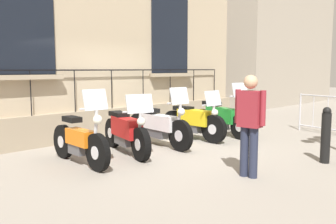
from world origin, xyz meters
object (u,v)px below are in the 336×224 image
Objects in this scene: motorcycle_white at (159,126)px; motorcycle_yellow at (193,122)px; motorcycle_orange at (80,141)px; bollard at (326,135)px; pedestrian_standing at (250,120)px; motorcycle_green at (221,118)px; motorcycle_red at (126,132)px; crowd_barrier at (335,114)px.

motorcycle_white reaches higher than motorcycle_yellow.
motorcycle_orange reaches higher than motorcycle_yellow.
bollard is 1.90m from pedestrian_standing.
motorcycle_green reaches higher than motorcycle_yellow.
motorcycle_red is 5.63m from crowd_barrier.
bollard is at bearing -72.43° from crowd_barrier.
motorcycle_white is 2.90m from pedestrian_standing.
motorcycle_yellow is at bearing 179.90° from bollard.
motorcycle_white is (-0.08, 1.02, 0.00)m from motorcycle_red.
motorcycle_orange and motorcycle_green have the same top height.
motorcycle_white is at bearing -119.62° from crowd_barrier.
pedestrian_standing is (0.44, -4.80, 0.37)m from crowd_barrier.
crowd_barrier is at bearing 52.90° from motorcycle_yellow.
motorcycle_orange is 6.66m from crowd_barrier.
motorcycle_green is at bearing 88.27° from motorcycle_red.
motorcycle_yellow is at bearing 90.30° from motorcycle_red.
pedestrian_standing is (2.72, -1.78, 0.48)m from motorcycle_yellow.
motorcycle_yellow is 1.90× the size of bollard.
crowd_barrier is at bearing 95.19° from pedestrian_standing.
motorcycle_white is (-0.17, 2.16, 0.02)m from motorcycle_orange.
pedestrian_standing is at bearing -46.69° from motorcycle_green.
motorcycle_yellow reaches higher than bollard.
motorcycle_red reaches higher than crowd_barrier.
bollard is (3.22, 2.13, 0.08)m from motorcycle_red.
bollard is at bearing -0.10° from motorcycle_yellow.
motorcycle_white is 1.02× the size of crowd_barrier.
motorcycle_white reaches higher than bollard.
motorcycle_yellow reaches higher than crowd_barrier.
motorcycle_orange is at bearing -88.29° from motorcycle_yellow.
motorcycle_white is 2.11m from motorcycle_green.
motorcycle_orange reaches higher than bollard.
motorcycle_green is at bearing 133.31° from pedestrian_standing.
pedestrian_standing is at bearing -84.81° from crowd_barrier.
motorcycle_yellow is 3.24m from bollard.
motorcycle_green is at bearing -136.97° from crowd_barrier.
motorcycle_green is (0.09, 3.12, 0.00)m from motorcycle_red.
motorcycle_white is at bearing -161.37° from bollard.
motorcycle_orange is 1.14m from motorcycle_red.
pedestrian_standing reaches higher than motorcycle_white.
pedestrian_standing is at bearing -13.41° from motorcycle_white.
motorcycle_red is 1.26× the size of pedestrian_standing.
motorcycle_yellow is 3.78m from crowd_barrier.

